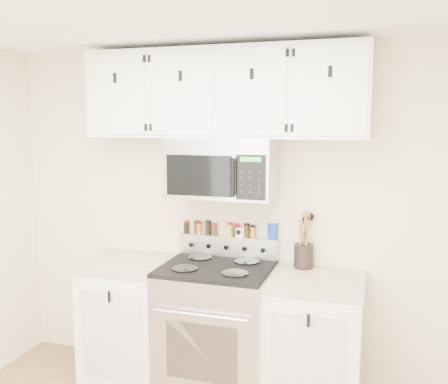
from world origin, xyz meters
name	(u,v)px	position (x,y,z in m)	size (l,w,h in m)	color
back_wall	(230,216)	(0.00, 1.75, 1.25)	(3.50, 0.01, 2.50)	beige
range	(217,328)	(0.00, 1.43, 0.49)	(0.76, 0.65, 1.10)	#B7B7BA
base_cabinet_left	(132,319)	(-0.69, 1.45, 0.46)	(0.64, 0.62, 0.92)	white
base_cabinet_right	(314,343)	(0.69, 1.45, 0.46)	(0.64, 0.62, 0.92)	white
microwave	(222,168)	(0.00, 1.55, 1.63)	(0.76, 0.44, 0.42)	#9E9EA3
upper_cabinets	(223,93)	(0.00, 1.58, 2.15)	(2.00, 0.35, 0.62)	white
utensil_crock	(304,254)	(0.58, 1.66, 1.02)	(0.14, 0.14, 0.40)	black
kitchen_timer	(239,232)	(0.09, 1.71, 1.14)	(0.06, 0.05, 0.07)	white
salt_canister	(273,230)	(0.34, 1.71, 1.17)	(0.07, 0.07, 0.14)	#163A97
spice_jar_0	(186,226)	(-0.34, 1.71, 1.15)	(0.04, 0.04, 0.10)	black
spice_jar_1	(197,227)	(-0.25, 1.71, 1.15)	(0.04, 0.04, 0.10)	#39230D
spice_jar_2	(199,228)	(-0.24, 1.71, 1.15)	(0.04, 0.04, 0.10)	orange
spice_jar_3	(208,227)	(-0.16, 1.71, 1.16)	(0.04, 0.04, 0.11)	black
spice_jar_4	(214,229)	(-0.11, 1.71, 1.15)	(0.04, 0.04, 0.09)	#462D10
spice_jar_5	(229,229)	(0.01, 1.71, 1.15)	(0.04, 0.04, 0.11)	yellow
spice_jar_6	(236,230)	(0.06, 1.71, 1.15)	(0.04, 0.04, 0.10)	black
spice_jar_7	(247,230)	(0.14, 1.71, 1.15)	(0.04, 0.04, 0.11)	#3D240E
spice_jar_8	(253,231)	(0.19, 1.71, 1.15)	(0.04, 0.04, 0.10)	#C99017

